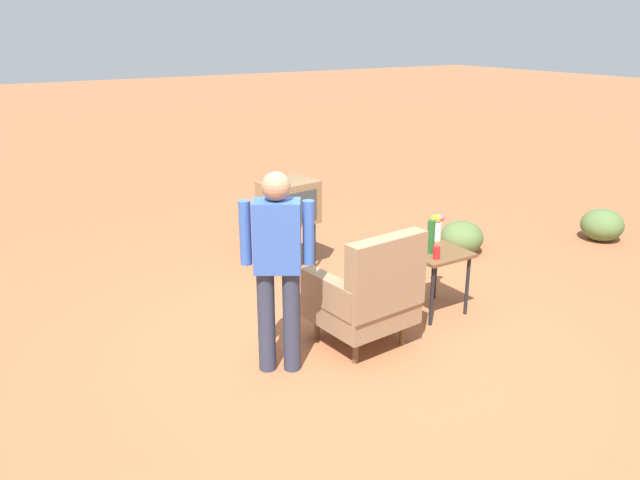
% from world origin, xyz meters
% --- Properties ---
extents(ground_plane, '(60.00, 60.00, 0.00)m').
position_xyz_m(ground_plane, '(0.00, 0.00, 0.00)').
color(ground_plane, '#A05B38').
extents(armchair, '(0.83, 0.84, 1.06)m').
position_xyz_m(armchair, '(-0.13, -0.00, 0.50)').
color(armchair, brown).
rests_on(armchair, ground).
extents(side_table, '(0.56, 0.56, 0.62)m').
position_xyz_m(side_table, '(-1.10, -0.23, 0.53)').
color(side_table, black).
rests_on(side_table, ground).
extents(tv_on_stand, '(0.65, 0.51, 1.03)m').
position_xyz_m(tv_on_stand, '(-0.47, -1.96, 0.78)').
color(tv_on_stand, black).
rests_on(tv_on_stand, ground).
extents(person_standing, '(0.50, 0.38, 1.64)m').
position_xyz_m(person_standing, '(0.69, -0.07, 0.94)').
color(person_standing, '#2D3347').
rests_on(person_standing, ground).
extents(soda_can_red, '(0.07, 0.07, 0.12)m').
position_xyz_m(soda_can_red, '(-0.96, -0.07, 0.69)').
color(soda_can_red, red).
rests_on(soda_can_red, side_table).
extents(bottle_wine_green, '(0.07, 0.07, 0.32)m').
position_xyz_m(bottle_wine_green, '(-1.02, -0.23, 0.78)').
color(bottle_wine_green, '#1E5623').
rests_on(bottle_wine_green, side_table).
extents(flower_vase, '(0.14, 0.10, 0.27)m').
position_xyz_m(flower_vase, '(-1.32, -0.47, 0.77)').
color(flower_vase, silver).
rests_on(flower_vase, side_table).
extents(shrub_mid, '(0.53, 0.53, 0.41)m').
position_xyz_m(shrub_mid, '(-4.41, -0.69, 0.21)').
color(shrub_mid, '#516B38').
rests_on(shrub_mid, ground).
extents(shrub_far, '(0.52, 0.52, 0.40)m').
position_xyz_m(shrub_far, '(-2.51, -1.30, 0.20)').
color(shrub_far, '#516B38').
rests_on(shrub_far, ground).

